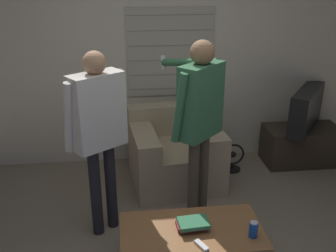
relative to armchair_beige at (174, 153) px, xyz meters
name	(u,v)px	position (x,y,z in m)	size (l,w,h in m)	color
wall_back	(161,59)	(-0.09, 0.61, 0.94)	(5.20, 0.08, 2.55)	beige
armchair_beige	(174,153)	(0.00, 0.00, 0.00)	(1.04, 0.99, 0.81)	tan
coffee_table	(192,234)	(-0.06, -1.48, 0.04)	(1.10, 0.59, 0.41)	brown
tv_stand	(301,145)	(1.61, 0.25, -0.10)	(0.90, 0.46, 0.46)	#33281E
tv	(306,109)	(1.61, 0.25, 0.37)	(0.69, 0.81, 0.49)	black
person_left_standing	(98,123)	(-0.76, -0.82, 0.74)	(0.54, 0.83, 1.68)	black
person_right_standing	(199,111)	(0.12, -0.74, 0.78)	(0.52, 0.86, 1.73)	#4C4233
book_stack	(192,224)	(-0.05, -1.46, 0.12)	(0.25, 0.18, 0.07)	maroon
soda_can	(253,229)	(0.38, -1.61, 0.14)	(0.07, 0.07, 0.13)	#194C9E
spare_remote	(201,245)	(-0.02, -1.68, 0.09)	(0.09, 0.13, 0.02)	white
floor_fan	(233,158)	(0.72, 0.14, -0.18)	(0.27, 0.20, 0.34)	black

